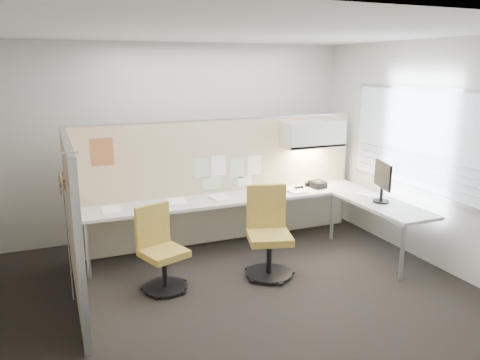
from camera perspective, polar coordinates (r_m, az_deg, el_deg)
name	(u,v)px	position (r m, az deg, el deg)	size (l,w,h in m)	color
floor	(225,295)	(5.35, -1.85, -13.84)	(5.50, 4.50, 0.01)	black
ceiling	(223,30)	(4.76, -2.13, 17.76)	(5.50, 4.50, 0.01)	white
wall_back	(170,141)	(6.98, -8.47, 4.75)	(5.50, 0.02, 2.80)	beige
wall_front	(353,247)	(2.95, 13.65, -7.93)	(5.50, 0.02, 2.80)	beige
wall_right	(429,153)	(6.35, 22.01, 3.02)	(0.02, 4.50, 2.80)	beige
window_pane	(428,142)	(6.31, 21.96, 4.34)	(0.01, 2.80, 1.30)	#97A4B0
partition_back	(221,182)	(6.63, -2.32, -0.21)	(4.10, 0.06, 1.75)	#CFB98F
partition_left	(73,223)	(5.20, -19.69, -4.97)	(0.06, 2.20, 1.75)	#CFB98F
desk	(259,206)	(6.42, 2.36, -3.21)	(4.00, 2.07, 0.73)	beige
overhead_bin	(313,134)	(6.90, 8.88, 5.56)	(0.90, 0.36, 0.38)	beige
task_light_strip	(312,148)	(6.93, 8.81, 3.84)	(0.60, 0.06, 0.02)	#FFEABF
pinned_papers	(227,171)	(6.59, -1.59, 1.12)	(1.01, 0.00, 0.47)	#8CBF8C
poster	(102,152)	(6.13, -16.46, 3.30)	(0.28, 0.00, 0.35)	orange
chair_left	(160,251)	(5.39, -9.68, -8.57)	(0.57, 0.58, 0.95)	black
chair_right	(268,235)	(5.66, 3.46, -6.70)	(0.61, 0.63, 1.07)	black
monitor	(382,180)	(6.33, 16.98, 0.04)	(0.21, 0.49, 0.53)	black
phone	(318,184)	(6.95, 9.49, -0.53)	(0.24, 0.22, 0.12)	black
stapler	(299,188)	(6.81, 7.19, -0.97)	(0.14, 0.04, 0.05)	black
tape_dispenser	(309,184)	(7.01, 8.36, -0.54)	(0.10, 0.06, 0.06)	black
coat_hook	(63,194)	(4.18, -20.73, -1.64)	(0.18, 0.42, 1.29)	silver
paper_stack_0	(111,210)	(5.99, -15.41, -3.54)	(0.23, 0.30, 0.03)	white
paper_stack_1	(177,202)	(6.18, -7.71, -2.63)	(0.23, 0.30, 0.02)	white
paper_stack_2	(221,198)	(6.28, -2.37, -2.21)	(0.23, 0.30, 0.03)	white
paper_stack_3	(257,193)	(6.54, 2.04, -1.65)	(0.23, 0.30, 0.02)	white
paper_stack_4	(296,191)	(6.70, 6.84, -1.33)	(0.23, 0.30, 0.02)	white
paper_stack_5	(369,194)	(6.72, 15.44, -1.71)	(0.23, 0.30, 0.02)	white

